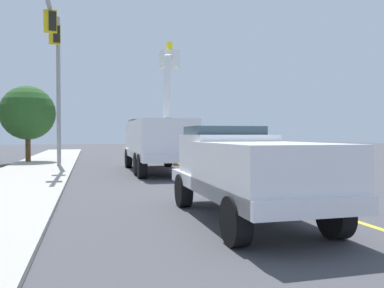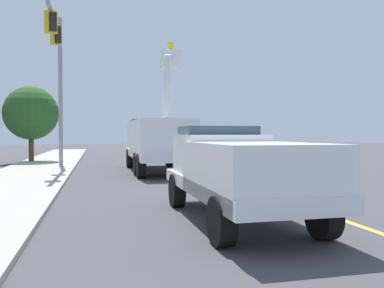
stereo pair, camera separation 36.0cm
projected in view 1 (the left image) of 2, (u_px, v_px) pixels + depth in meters
name	position (u px, v px, depth m)	size (l,w,h in m)	color
ground	(209.00, 174.00, 18.68)	(120.00, 120.00, 0.00)	#47474C
sidewalk_far_side	(25.00, 177.00, 16.61)	(60.00, 3.60, 0.12)	#B2ADA3
lane_centre_stripe	(209.00, 173.00, 18.68)	(50.00, 0.16, 0.01)	yellow
utility_bucket_truck	(157.00, 139.00, 19.70)	(8.41, 3.31, 6.79)	white
service_pickup_truck	(246.00, 169.00, 8.49)	(5.78, 2.65, 2.06)	white
passing_minivan	(200.00, 147.00, 28.53)	(4.97, 2.37, 1.69)	black
traffic_cone_mid_front	(261.00, 182.00, 12.18)	(0.40, 0.40, 0.79)	black
traffic_cone_mid_rear	(208.00, 165.00, 18.54)	(0.40, 0.40, 0.82)	black
traffic_cone_trailing	(176.00, 159.00, 23.69)	(0.40, 0.40, 0.76)	black
traffic_signal_mast	(56.00, 62.00, 20.42)	(5.94, 0.86, 8.40)	gray
street_tree_right	(28.00, 113.00, 25.28)	(3.46, 3.46, 4.98)	brown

